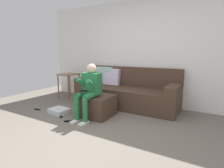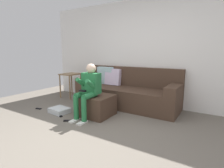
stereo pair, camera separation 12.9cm
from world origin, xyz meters
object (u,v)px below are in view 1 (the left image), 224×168
object	(u,v)px
ottoman	(96,105)
storage_bin	(59,111)
remote_near_ottoman	(68,121)
remote_by_storage_bin	(60,116)
side_table	(69,78)
remote_under_side_table	(37,109)
person_seated	(89,88)
couch_sectional	(126,92)

from	to	relation	value
ottoman	storage_bin	distance (m)	0.84
remote_near_ottoman	remote_by_storage_bin	size ratio (longest dim) A/B	0.96
side_table	remote_under_side_table	bearing A→B (deg)	-82.19
ottoman	remote_by_storage_bin	distance (m)	0.78
person_seated	remote_by_storage_bin	bearing A→B (deg)	-153.37
ottoman	person_seated	size ratio (longest dim) A/B	0.61
side_table	ottoman	bearing A→B (deg)	-28.61
couch_sectional	ottoman	distance (m)	0.97
ottoman	person_seated	bearing A→B (deg)	-105.57
couch_sectional	remote_by_storage_bin	distance (m)	1.64
ottoman	remote_near_ottoman	world-z (taller)	ottoman
ottoman	remote_by_storage_bin	bearing A→B (deg)	-143.12
couch_sectional	ottoman	world-z (taller)	couch_sectional
remote_near_ottoman	remote_under_side_table	size ratio (longest dim) A/B	1.01
side_table	remote_under_side_table	distance (m)	1.36
storage_bin	remote_near_ottoman	world-z (taller)	storage_bin
storage_bin	remote_under_side_table	bearing A→B (deg)	-172.66
couch_sectional	storage_bin	world-z (taller)	couch_sectional
remote_under_side_table	person_seated	bearing A→B (deg)	0.44
remote_under_side_table	ottoman	bearing A→B (deg)	7.01
couch_sectional	person_seated	size ratio (longest dim) A/B	2.30
ottoman	side_table	world-z (taller)	side_table
couch_sectional	person_seated	world-z (taller)	person_seated
ottoman	person_seated	world-z (taller)	person_seated
ottoman	side_table	size ratio (longest dim) A/B	0.95
remote_by_storage_bin	side_table	bearing A→B (deg)	139.03
ottoman	side_table	xyz separation A→B (m)	(-1.55, 0.84, 0.35)
person_seated	side_table	world-z (taller)	person_seated
person_seated	side_table	size ratio (longest dim) A/B	1.56
remote_near_ottoman	side_table	bearing A→B (deg)	102.49
side_table	remote_under_side_table	size ratio (longest dim) A/B	4.91
ottoman	remote_under_side_table	world-z (taller)	ottoman
remote_near_ottoman	ottoman	bearing A→B (deg)	34.42
storage_bin	remote_by_storage_bin	distance (m)	0.22
remote_under_side_table	side_table	bearing A→B (deg)	89.26
storage_bin	side_table	xyz separation A→B (m)	(-0.79, 1.15, 0.51)
person_seated	remote_by_storage_bin	distance (m)	0.86
person_seated	storage_bin	world-z (taller)	person_seated
couch_sectional	storage_bin	bearing A→B (deg)	-128.39
couch_sectional	remote_under_side_table	distance (m)	2.10
remote_by_storage_bin	person_seated	bearing A→B (deg)	39.43
person_seated	remote_under_side_table	size ratio (longest dim) A/B	7.64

